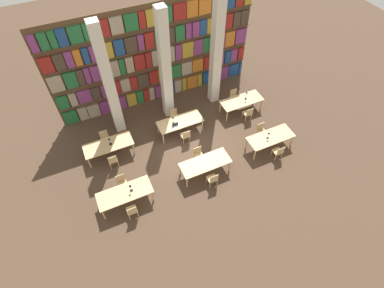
{
  "coord_description": "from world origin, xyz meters",
  "views": [
    {
      "loc": [
        -3.75,
        -8.4,
        11.76
      ],
      "look_at": [
        0.0,
        -0.14,
        0.69
      ],
      "focal_mm": 28.0,
      "sensor_mm": 36.0,
      "label": 1
    }
  ],
  "objects_px": {
    "pillar_right": "(216,54)",
    "chair_7": "(105,138)",
    "chair_5": "(261,130)",
    "desk_lamp_2": "(109,140)",
    "chair_3": "(198,155)",
    "reading_table_3": "(108,146)",
    "chair_10": "(248,113)",
    "desk_lamp_4": "(247,94)",
    "chair_0": "(132,211)",
    "laptop": "(176,126)",
    "chair_9": "(174,116)",
    "chair_6": "(113,160)",
    "desk_lamp_0": "(130,187)",
    "reading_table_5": "(241,101)",
    "reading_table_4": "(180,122)",
    "desk_lamp_1": "(269,134)",
    "chair_11": "(234,96)",
    "reading_table_2": "(270,138)",
    "chair_4": "(278,152)",
    "chair_2": "(213,179)",
    "desk_lamp_3": "(173,119)",
    "pillar_center": "(165,68)",
    "chair_1": "(122,182)",
    "reading_table_1": "(205,164)",
    "reading_table_0": "(125,194)",
    "chair_8": "(186,136)",
    "pillar_left": "(109,83)"
  },
  "relations": [
    {
      "from": "pillar_right",
      "to": "chair_7",
      "type": "relative_size",
      "value": 6.94
    },
    {
      "from": "chair_5",
      "to": "desk_lamp_2",
      "type": "height_order",
      "value": "desk_lamp_2"
    },
    {
      "from": "chair_3",
      "to": "reading_table_3",
      "type": "distance_m",
      "value": 4.31
    },
    {
      "from": "chair_10",
      "to": "desk_lamp_4",
      "type": "bearing_deg",
      "value": 71.1
    },
    {
      "from": "chair_0",
      "to": "chair_3",
      "type": "relative_size",
      "value": 1.0
    },
    {
      "from": "laptop",
      "to": "chair_10",
      "type": "relative_size",
      "value": 0.37
    },
    {
      "from": "chair_10",
      "to": "chair_9",
      "type": "bearing_deg",
      "value": 158.41
    },
    {
      "from": "chair_6",
      "to": "chair_9",
      "type": "bearing_deg",
      "value": 22.03
    },
    {
      "from": "desk_lamp_0",
      "to": "reading_table_5",
      "type": "height_order",
      "value": "desk_lamp_0"
    },
    {
      "from": "reading_table_3",
      "to": "reading_table_4",
      "type": "xyz_separation_m",
      "value": [
        3.7,
        -0.0,
        0.0
      ]
    },
    {
      "from": "laptop",
      "to": "desk_lamp_1",
      "type": "bearing_deg",
      "value": -33.7
    },
    {
      "from": "chair_3",
      "to": "chair_11",
      "type": "bearing_deg",
      "value": -141.02
    },
    {
      "from": "pillar_right",
      "to": "reading_table_2",
      "type": "xyz_separation_m",
      "value": [
        0.89,
        -4.34,
        -2.3
      ]
    },
    {
      "from": "chair_4",
      "to": "chair_7",
      "type": "xyz_separation_m",
      "value": [
        -7.35,
        4.29,
        0.0
      ]
    },
    {
      "from": "chair_3",
      "to": "desk_lamp_2",
      "type": "distance_m",
      "value": 4.23
    },
    {
      "from": "reading_table_4",
      "to": "desk_lamp_4",
      "type": "xyz_separation_m",
      "value": [
        3.91,
        0.08,
        0.4
      ]
    },
    {
      "from": "reading_table_3",
      "to": "laptop",
      "type": "height_order",
      "value": "laptop"
    },
    {
      "from": "chair_2",
      "to": "desk_lamp_2",
      "type": "distance_m",
      "value": 5.14
    },
    {
      "from": "chair_2",
      "to": "desk_lamp_1",
      "type": "bearing_deg",
      "value": 13.72
    },
    {
      "from": "pillar_right",
      "to": "chair_9",
      "type": "height_order",
      "value": "pillar_right"
    },
    {
      "from": "chair_5",
      "to": "desk_lamp_3",
      "type": "height_order",
      "value": "desk_lamp_3"
    },
    {
      "from": "pillar_center",
      "to": "chair_5",
      "type": "bearing_deg",
      "value": -44.49
    },
    {
      "from": "pillar_center",
      "to": "chair_6",
      "type": "xyz_separation_m",
      "value": [
        -3.7,
        -2.31,
        -2.54
      ]
    },
    {
      "from": "pillar_center",
      "to": "chair_3",
      "type": "relative_size",
      "value": 6.94
    },
    {
      "from": "chair_1",
      "to": "chair_9",
      "type": "relative_size",
      "value": 1.0
    },
    {
      "from": "reading_table_1",
      "to": "chair_4",
      "type": "distance_m",
      "value": 3.65
    },
    {
      "from": "chair_0",
      "to": "chair_2",
      "type": "height_order",
      "value": "same"
    },
    {
      "from": "chair_3",
      "to": "chair_5",
      "type": "relative_size",
      "value": 1.0
    },
    {
      "from": "laptop",
      "to": "chair_5",
      "type": "bearing_deg",
      "value": -23.88
    },
    {
      "from": "desk_lamp_0",
      "to": "laptop",
      "type": "relative_size",
      "value": 1.31
    },
    {
      "from": "laptop",
      "to": "chair_11",
      "type": "bearing_deg",
      "value": 15.28
    },
    {
      "from": "desk_lamp_0",
      "to": "reading_table_0",
      "type": "bearing_deg",
      "value": 177.1
    },
    {
      "from": "laptop",
      "to": "reading_table_5",
      "type": "xyz_separation_m",
      "value": [
        3.98,
        0.33,
        -0.11
      ]
    },
    {
      "from": "chair_1",
      "to": "reading_table_3",
      "type": "relative_size",
      "value": 0.37
    },
    {
      "from": "chair_2",
      "to": "desk_lamp_2",
      "type": "xyz_separation_m",
      "value": [
        -3.63,
        3.59,
        0.59
      ]
    },
    {
      "from": "chair_4",
      "to": "chair_11",
      "type": "distance_m",
      "value": 4.34
    },
    {
      "from": "reading_table_0",
      "to": "chair_8",
      "type": "height_order",
      "value": "chair_8"
    },
    {
      "from": "reading_table_3",
      "to": "chair_6",
      "type": "xyz_separation_m",
      "value": [
        -0.03,
        -0.75,
        -0.23
      ]
    },
    {
      "from": "desk_lamp_0",
      "to": "laptop",
      "type": "xyz_separation_m",
      "value": [
        3.1,
        2.59,
        -0.24
      ]
    },
    {
      "from": "desk_lamp_1",
      "to": "desk_lamp_4",
      "type": "relative_size",
      "value": 0.82
    },
    {
      "from": "pillar_right",
      "to": "chair_6",
      "type": "height_order",
      "value": "pillar_right"
    },
    {
      "from": "pillar_center",
      "to": "chair_4",
      "type": "relative_size",
      "value": 6.94
    },
    {
      "from": "reading_table_2",
      "to": "chair_8",
      "type": "relative_size",
      "value": 2.68
    },
    {
      "from": "chair_9",
      "to": "chair_4",
      "type": "bearing_deg",
      "value": 130.27
    },
    {
      "from": "reading_table_1",
      "to": "reading_table_2",
      "type": "bearing_deg",
      "value": 1.17
    },
    {
      "from": "desk_lamp_1",
      "to": "chair_8",
      "type": "bearing_deg",
      "value": 149.48
    },
    {
      "from": "reading_table_3",
      "to": "chair_10",
      "type": "distance_m",
      "value": 7.39
    },
    {
      "from": "reading_table_3",
      "to": "pillar_center",
      "type": "bearing_deg",
      "value": 22.98
    },
    {
      "from": "pillar_left",
      "to": "chair_7",
      "type": "xyz_separation_m",
      "value": [
        -0.95,
        -0.8,
        -2.54
      ]
    },
    {
      "from": "chair_0",
      "to": "chair_4",
      "type": "relative_size",
      "value": 1.0
    }
  ]
}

